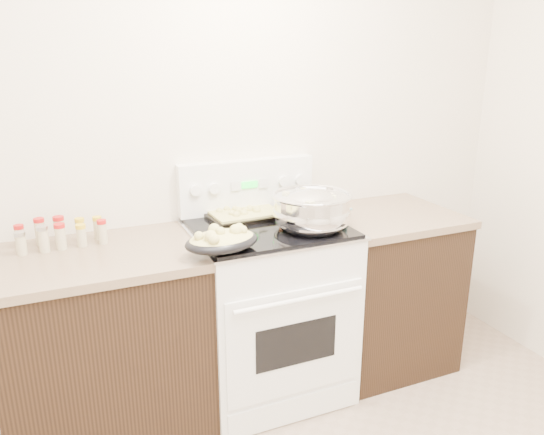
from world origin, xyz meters
TOP-DOWN VIEW (x-y plane):
  - room_shell at (0.00, 0.00)m, footprint 4.10×3.60m
  - counter_left at (-0.48, 1.43)m, footprint 0.93×0.67m
  - counter_right at (1.08, 1.43)m, footprint 0.73×0.67m
  - kitchen_range at (0.35, 1.42)m, footprint 0.78×0.73m
  - mixing_bowl at (0.53, 1.30)m, footprint 0.46×0.46m
  - roasting_pan at (0.03, 1.18)m, footprint 0.37×0.29m
  - baking_sheet at (0.29, 1.60)m, footprint 0.41×0.29m
  - wooden_spoon at (0.41, 1.37)m, footprint 0.11×0.24m
  - blue_ladle at (0.69, 1.28)m, footprint 0.20×0.20m
  - spice_jars at (-0.62, 1.59)m, footprint 0.40×0.15m

SIDE VIEW (x-z plane):
  - counter_left at x=-0.48m, z-range 0.00..0.92m
  - counter_right at x=1.08m, z-range 0.00..0.92m
  - kitchen_range at x=0.35m, z-range -0.12..1.10m
  - wooden_spoon at x=0.41m, z-range 0.93..0.98m
  - baking_sheet at x=0.29m, z-range 0.93..0.99m
  - blue_ladle at x=0.69m, z-range 0.93..1.02m
  - spice_jars at x=-0.62m, z-range 0.91..1.05m
  - roasting_pan at x=0.03m, z-range 0.93..1.05m
  - mixing_bowl at x=0.53m, z-range 0.92..1.15m
  - room_shell at x=0.00m, z-range 0.33..3.08m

